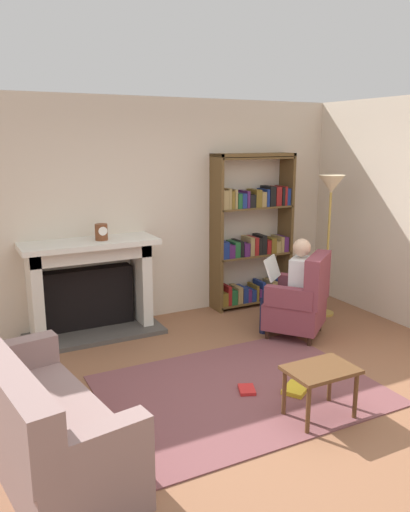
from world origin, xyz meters
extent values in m
plane|color=brown|center=(0.00, 0.00, 0.00)|extent=(14.00, 14.00, 0.00)
cube|color=beige|center=(0.00, 2.55, 1.35)|extent=(5.60, 0.10, 2.70)
cube|color=beige|center=(2.65, 1.25, 1.35)|extent=(0.10, 5.20, 2.70)
cube|color=brown|center=(0.00, 0.30, 0.01)|extent=(2.40, 1.80, 0.01)
cube|color=#4C4742|center=(-0.82, 2.18, 0.03)|extent=(1.55, 0.64, 0.05)
cube|color=black|center=(-0.82, 2.40, 0.40)|extent=(1.03, 0.20, 0.70)
cube|color=silver|center=(-1.43, 2.28, 0.52)|extent=(0.12, 0.44, 1.05)
cube|color=silver|center=(-0.21, 2.28, 0.52)|extent=(0.12, 0.44, 1.05)
cube|color=silver|center=(-0.82, 2.28, 0.97)|extent=(1.35, 0.44, 0.16)
cube|color=silver|center=(-0.82, 2.22, 1.08)|extent=(1.51, 0.56, 0.06)
cylinder|color=brown|center=(-0.69, 2.20, 1.20)|extent=(0.14, 0.14, 0.18)
cylinder|color=white|center=(-0.69, 2.14, 1.22)|extent=(0.10, 0.01, 0.10)
cube|color=brown|center=(0.85, 2.34, 1.02)|extent=(0.04, 0.32, 2.03)
cube|color=brown|center=(1.93, 2.34, 1.02)|extent=(0.04, 0.32, 2.03)
cube|color=brown|center=(1.39, 2.34, 2.01)|extent=(1.12, 0.32, 0.04)
cube|color=brown|center=(1.39, 2.34, 0.06)|extent=(1.08, 0.32, 0.02)
cube|color=brown|center=(0.92, 2.33, 0.16)|extent=(0.08, 0.26, 0.18)
cube|color=maroon|center=(0.99, 2.33, 0.20)|extent=(0.05, 0.26, 0.26)
cube|color=#1E592D|center=(1.06, 2.33, 0.17)|extent=(0.09, 0.26, 0.19)
cube|color=#997F4C|center=(1.15, 2.33, 0.18)|extent=(0.07, 0.26, 0.22)
cube|color=navy|center=(1.23, 2.33, 0.17)|extent=(0.07, 0.26, 0.21)
cube|color=#4C1E59|center=(1.30, 2.33, 0.16)|extent=(0.05, 0.26, 0.18)
cube|color=navy|center=(1.36, 2.33, 0.15)|extent=(0.07, 0.26, 0.16)
cube|color=brown|center=(1.42, 2.33, 0.18)|extent=(0.04, 0.26, 0.21)
cube|color=#4C1E59|center=(1.46, 2.33, 0.15)|extent=(0.04, 0.26, 0.16)
cube|color=navy|center=(1.51, 2.33, 0.20)|extent=(0.05, 0.26, 0.25)
cube|color=navy|center=(1.57, 2.33, 0.17)|extent=(0.05, 0.26, 0.19)
cube|color=navy|center=(1.62, 2.33, 0.16)|extent=(0.05, 0.26, 0.18)
cube|color=#997F4C|center=(1.69, 2.33, 0.19)|extent=(0.08, 0.26, 0.24)
cube|color=navy|center=(1.78, 2.33, 0.20)|extent=(0.08, 0.26, 0.25)
cube|color=#1E592D|center=(1.86, 2.33, 0.18)|extent=(0.04, 0.26, 0.21)
cube|color=brown|center=(1.39, 2.34, 0.70)|extent=(1.08, 0.32, 0.02)
cube|color=navy|center=(0.92, 2.33, 0.82)|extent=(0.09, 0.26, 0.22)
cube|color=#4C1E59|center=(1.01, 2.33, 0.80)|extent=(0.08, 0.26, 0.17)
cube|color=#1E592D|center=(1.09, 2.33, 0.81)|extent=(0.08, 0.26, 0.20)
cube|color=black|center=(1.16, 2.33, 0.81)|extent=(0.05, 0.26, 0.21)
cube|color=#4C1E59|center=(1.24, 2.33, 0.80)|extent=(0.09, 0.26, 0.17)
cube|color=#997F4C|center=(1.32, 2.33, 0.83)|extent=(0.06, 0.26, 0.24)
cube|color=maroon|center=(1.39, 2.33, 0.83)|extent=(0.06, 0.26, 0.24)
cube|color=black|center=(1.44, 2.33, 0.82)|extent=(0.05, 0.26, 0.22)
cube|color=black|center=(1.51, 2.33, 0.84)|extent=(0.07, 0.26, 0.25)
cube|color=maroon|center=(1.58, 2.33, 0.80)|extent=(0.06, 0.26, 0.18)
cube|color=brown|center=(1.66, 2.33, 0.81)|extent=(0.08, 0.26, 0.20)
cube|color=#997F4C|center=(1.73, 2.33, 0.79)|extent=(0.07, 0.26, 0.16)
cube|color=#997F4C|center=(1.80, 2.33, 0.81)|extent=(0.05, 0.26, 0.21)
cube|color=#4C1E59|center=(1.86, 2.33, 0.81)|extent=(0.07, 0.26, 0.20)
cube|color=brown|center=(1.39, 2.34, 1.34)|extent=(1.08, 0.32, 0.02)
cube|color=#997F4C|center=(0.92, 2.33, 1.47)|extent=(0.07, 0.26, 0.24)
cube|color=#997F4C|center=(0.97, 2.33, 1.47)|extent=(0.04, 0.26, 0.25)
cube|color=brown|center=(1.02, 2.33, 1.46)|extent=(0.04, 0.26, 0.23)
cube|color=#997F4C|center=(1.06, 2.33, 1.47)|extent=(0.04, 0.26, 0.24)
cube|color=#1E592D|center=(1.12, 2.33, 1.44)|extent=(0.06, 0.26, 0.19)
cube|color=navy|center=(1.19, 2.33, 1.44)|extent=(0.06, 0.26, 0.19)
cube|color=#4C1E59|center=(1.24, 2.33, 1.46)|extent=(0.04, 0.26, 0.22)
cube|color=black|center=(1.31, 2.33, 1.43)|extent=(0.09, 0.26, 0.17)
cube|color=brown|center=(1.40, 2.33, 1.46)|extent=(0.09, 0.26, 0.22)
cube|color=#997F4C|center=(1.48, 2.33, 1.44)|extent=(0.07, 0.26, 0.19)
cube|color=navy|center=(1.54, 2.33, 1.46)|extent=(0.04, 0.26, 0.22)
cube|color=black|center=(1.62, 2.33, 1.48)|extent=(0.09, 0.26, 0.26)
cube|color=maroon|center=(1.71, 2.33, 1.47)|extent=(0.08, 0.26, 0.25)
cube|color=black|center=(1.79, 2.33, 1.47)|extent=(0.04, 0.26, 0.24)
cube|color=maroon|center=(1.83, 2.33, 1.47)|extent=(0.04, 0.26, 0.25)
cube|color=navy|center=(1.87, 2.33, 1.46)|extent=(0.05, 0.26, 0.22)
cube|color=brown|center=(1.39, 2.34, 1.97)|extent=(1.08, 0.32, 0.02)
cylinder|color=#331E14|center=(1.28, 1.50, 0.06)|extent=(0.05, 0.05, 0.12)
cylinder|color=#331E14|center=(0.88, 1.19, 0.06)|extent=(0.05, 0.05, 0.12)
cylinder|color=#331E14|center=(1.58, 1.13, 0.06)|extent=(0.05, 0.05, 0.12)
cylinder|color=#331E14|center=(1.18, 0.81, 0.06)|extent=(0.05, 0.05, 0.12)
cube|color=brown|center=(1.23, 1.16, 0.27)|extent=(0.87, 0.87, 0.30)
cube|color=brown|center=(1.38, 0.97, 0.70)|extent=(0.60, 0.52, 0.55)
cube|color=brown|center=(1.44, 1.33, 0.53)|extent=(0.43, 0.50, 0.22)
cube|color=brown|center=(1.02, 0.99, 0.53)|extent=(0.43, 0.50, 0.22)
cube|color=silver|center=(1.26, 1.12, 0.67)|extent=(0.37, 0.36, 0.50)
sphere|color=#D8AD8C|center=(1.26, 1.12, 1.04)|extent=(0.20, 0.20, 0.20)
cube|color=#191E3F|center=(1.20, 1.32, 0.47)|extent=(0.34, 0.39, 0.12)
cube|color=#191E3F|center=(1.08, 1.22, 0.47)|extent=(0.34, 0.39, 0.12)
cylinder|color=#191E3F|center=(1.08, 1.47, 0.21)|extent=(0.10, 0.10, 0.42)
cylinder|color=#191E3F|center=(0.96, 1.37, 0.21)|extent=(0.10, 0.10, 0.42)
cube|color=white|center=(1.06, 1.38, 0.77)|extent=(0.35, 0.31, 0.25)
cube|color=gray|center=(-1.72, 0.02, 0.20)|extent=(0.96, 1.79, 0.40)
cube|color=gray|center=(-1.99, -0.02, 0.62)|extent=(0.47, 1.71, 0.45)
cube|color=gray|center=(-1.60, -0.74, 0.52)|extent=(0.72, 0.27, 0.24)
cube|color=gray|center=(-1.84, 0.78, 0.52)|extent=(0.72, 0.27, 0.24)
cube|color=brown|center=(0.34, -0.37, 0.42)|extent=(0.56, 0.39, 0.03)
cylinder|color=brown|center=(0.10, -0.52, 0.20)|extent=(0.04, 0.04, 0.40)
cylinder|color=brown|center=(0.58, -0.52, 0.20)|extent=(0.04, 0.04, 0.40)
cylinder|color=brown|center=(0.10, -0.22, 0.20)|extent=(0.04, 0.04, 0.40)
cylinder|color=brown|center=(0.58, -0.22, 0.20)|extent=(0.04, 0.04, 0.40)
cube|color=red|center=(0.03, 0.24, 0.03)|extent=(0.20, 0.22, 0.03)
cube|color=gold|center=(0.42, 0.05, 0.03)|extent=(0.32, 0.30, 0.04)
cylinder|color=#B7933F|center=(2.02, 1.55, 0.01)|extent=(0.24, 0.24, 0.03)
cylinder|color=#B7933F|center=(2.02, 1.55, 0.80)|extent=(0.03, 0.03, 1.54)
cone|color=beige|center=(2.02, 1.55, 1.67)|extent=(0.32, 0.32, 0.22)
camera|label=1|loc=(-2.19, -3.26, 2.22)|focal=35.50mm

